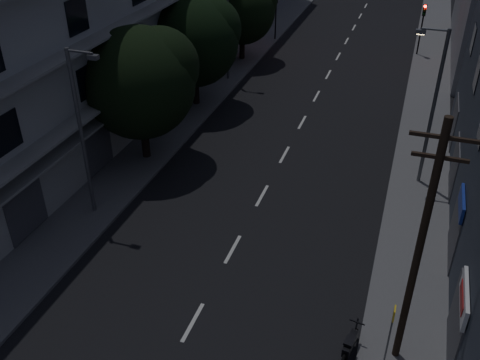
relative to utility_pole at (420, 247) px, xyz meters
The scene contains 16 objects.
ground 19.76m from the utility_pole, 112.30° to the left, with size 160.00×160.00×0.00m, color black.
sidewalk_left 23.56m from the utility_pole, 129.81° to the left, with size 3.00×90.00×0.15m, color #565659.
sidewalk_right 18.36m from the utility_pole, 89.24° to the left, with size 3.00×90.00×0.15m, color #565659.
lane_markings 25.51m from the utility_pole, 106.86° to the left, with size 0.15×60.50×0.01m.
building_left 22.13m from the utility_pole, 150.88° to the left, with size 7.00×36.00×14.00m.
tree_near 17.56m from the utility_pole, 145.74° to the left, with size 5.97×5.97×7.36m.
tree_mid 22.98m from the utility_pole, 129.80° to the left, with size 5.82×5.82×7.16m.
tree_far 31.03m from the utility_pole, 118.20° to the left, with size 5.26×5.26×6.51m.
traffic_signal_far_right 33.08m from the utility_pole, 91.73° to the left, with size 0.28×0.37×4.10m.
traffic_signal_far_left 35.89m from the utility_pole, 112.15° to the left, with size 0.28×0.37×4.10m.
street_lamp_left_near 14.99m from the utility_pole, 163.69° to the left, with size 1.51×0.25×8.00m.
street_lamp_right 12.03m from the utility_pole, 89.75° to the left, with size 1.51×0.25×8.00m.
street_lamp_left_far 26.71m from the utility_pole, 122.00° to the left, with size 1.51×0.25×8.00m.
utility_pole is the anchor object (origin of this frame).
bus_stop_sign 3.04m from the utility_pole, 124.92° to the right, with size 0.06×0.35×2.52m.
motorcycle 4.68m from the utility_pole, 163.40° to the right, with size 0.58×1.86×1.20m.
Camera 1 is at (6.17, -6.27, 15.01)m, focal length 40.00 mm.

